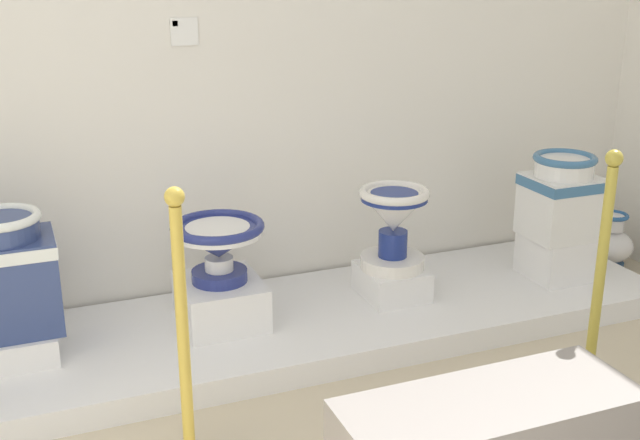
{
  "coord_description": "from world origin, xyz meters",
  "views": [
    {
      "loc": [
        0.85,
        -0.92,
        1.67
      ],
      "look_at": [
        2.09,
        2.18,
        0.55
      ],
      "focal_mm": 44.66,
      "sensor_mm": 36.0,
      "label": 1
    }
  ],
  "objects_px": {
    "antique_toilet_squat_floral": "(218,241)",
    "stanchion_post_near_right": "(594,323)",
    "antique_toilet_leftmost": "(7,271)",
    "plinth_block_pale_glazed": "(392,281)",
    "stanchion_post_near_left": "(186,388)",
    "antique_toilet_pale_glazed": "(394,218)",
    "plinth_block_central_ornate": "(555,256)",
    "info_placard_second": "(184,31)",
    "decorative_vase_corner": "(610,243)",
    "plinth_block_squat_floral": "(221,301)",
    "antique_toilet_central_ornate": "(561,194)",
    "plinth_block_leftmost": "(17,342)"
  },
  "relations": [
    {
      "from": "plinth_block_squat_floral",
      "to": "antique_toilet_pale_glazed",
      "type": "relative_size",
      "value": 1.01
    },
    {
      "from": "info_placard_second",
      "to": "stanchion_post_near_right",
      "type": "xyz_separation_m",
      "value": [
        1.22,
        -1.39,
        -1.02
      ]
    },
    {
      "from": "antique_toilet_pale_glazed",
      "to": "antique_toilet_squat_floral",
      "type": "bearing_deg",
      "value": 178.58
    },
    {
      "from": "plinth_block_central_ornate",
      "to": "antique_toilet_central_ornate",
      "type": "relative_size",
      "value": 0.73
    },
    {
      "from": "antique_toilet_squat_floral",
      "to": "antique_toilet_pale_glazed",
      "type": "distance_m",
      "value": 0.84
    },
    {
      "from": "info_placard_second",
      "to": "plinth_block_squat_floral",
      "type": "bearing_deg",
      "value": -88.43
    },
    {
      "from": "antique_toilet_leftmost",
      "to": "antique_toilet_squat_floral",
      "type": "bearing_deg",
      "value": -0.66
    },
    {
      "from": "plinth_block_pale_glazed",
      "to": "info_placard_second",
      "type": "distance_m",
      "value": 1.5
    },
    {
      "from": "plinth_block_pale_glazed",
      "to": "stanchion_post_near_left",
      "type": "relative_size",
      "value": 0.32
    },
    {
      "from": "stanchion_post_near_left",
      "to": "plinth_block_squat_floral",
      "type": "bearing_deg",
      "value": 68.06
    },
    {
      "from": "plinth_block_central_ornate",
      "to": "info_placard_second",
      "type": "relative_size",
      "value": 2.49
    },
    {
      "from": "decorative_vase_corner",
      "to": "plinth_block_squat_floral",
      "type": "bearing_deg",
      "value": -177.2
    },
    {
      "from": "plinth_block_squat_floral",
      "to": "plinth_block_pale_glazed",
      "type": "relative_size",
      "value": 1.23
    },
    {
      "from": "decorative_vase_corner",
      "to": "antique_toilet_leftmost",
      "type": "bearing_deg",
      "value": -178.15
    },
    {
      "from": "antique_toilet_pale_glazed",
      "to": "info_placard_second",
      "type": "xyz_separation_m",
      "value": [
        -0.85,
        0.43,
        0.84
      ]
    },
    {
      "from": "plinth_block_squat_floral",
      "to": "decorative_vase_corner",
      "type": "distance_m",
      "value": 2.26
    },
    {
      "from": "plinth_block_leftmost",
      "to": "info_placard_second",
      "type": "xyz_separation_m",
      "value": [
        0.84,
        0.4,
        1.18
      ]
    },
    {
      "from": "plinth_block_leftmost",
      "to": "antique_toilet_central_ornate",
      "type": "distance_m",
      "value": 2.6
    },
    {
      "from": "plinth_block_pale_glazed",
      "to": "stanchion_post_near_right",
      "type": "height_order",
      "value": "stanchion_post_near_right"
    },
    {
      "from": "antique_toilet_pale_glazed",
      "to": "stanchion_post_near_left",
      "type": "height_order",
      "value": "stanchion_post_near_left"
    },
    {
      "from": "info_placard_second",
      "to": "antique_toilet_pale_glazed",
      "type": "bearing_deg",
      "value": -26.91
    },
    {
      "from": "antique_toilet_squat_floral",
      "to": "stanchion_post_near_right",
      "type": "bearing_deg",
      "value": -39.13
    },
    {
      "from": "info_placard_second",
      "to": "stanchion_post_near_left",
      "type": "relative_size",
      "value": 0.12
    },
    {
      "from": "antique_toilet_squat_floral",
      "to": "decorative_vase_corner",
      "type": "height_order",
      "value": "antique_toilet_squat_floral"
    },
    {
      "from": "decorative_vase_corner",
      "to": "stanchion_post_near_right",
      "type": "distance_m",
      "value": 1.53
    },
    {
      "from": "antique_toilet_leftmost",
      "to": "antique_toilet_squat_floral",
      "type": "distance_m",
      "value": 0.85
    },
    {
      "from": "antique_toilet_pale_glazed",
      "to": "antique_toilet_central_ornate",
      "type": "relative_size",
      "value": 0.93
    },
    {
      "from": "plinth_block_pale_glazed",
      "to": "info_placard_second",
      "type": "height_order",
      "value": "info_placard_second"
    },
    {
      "from": "antique_toilet_central_ornate",
      "to": "stanchion_post_near_right",
      "type": "height_order",
      "value": "stanchion_post_near_right"
    },
    {
      "from": "antique_toilet_pale_glazed",
      "to": "decorative_vase_corner",
      "type": "relative_size",
      "value": 1.25
    },
    {
      "from": "decorative_vase_corner",
      "to": "stanchion_post_near_right",
      "type": "height_order",
      "value": "stanchion_post_near_right"
    },
    {
      "from": "plinth_block_leftmost",
      "to": "plinth_block_squat_floral",
      "type": "relative_size",
      "value": 0.91
    },
    {
      "from": "plinth_block_leftmost",
      "to": "antique_toilet_squat_floral",
      "type": "height_order",
      "value": "antique_toilet_squat_floral"
    },
    {
      "from": "plinth_block_leftmost",
      "to": "antique_toilet_squat_floral",
      "type": "distance_m",
      "value": 0.91
    },
    {
      "from": "antique_toilet_leftmost",
      "to": "antique_toilet_central_ornate",
      "type": "distance_m",
      "value": 2.57
    },
    {
      "from": "antique_toilet_pale_glazed",
      "to": "stanchion_post_near_left",
      "type": "distance_m",
      "value": 1.45
    },
    {
      "from": "antique_toilet_pale_glazed",
      "to": "stanchion_post_near_left",
      "type": "relative_size",
      "value": 0.39
    },
    {
      "from": "plinth_block_pale_glazed",
      "to": "stanchion_post_near_left",
      "type": "height_order",
      "value": "stanchion_post_near_left"
    },
    {
      "from": "antique_toilet_pale_glazed",
      "to": "antique_toilet_central_ornate",
      "type": "bearing_deg",
      "value": -6.08
    },
    {
      "from": "antique_toilet_central_ornate",
      "to": "decorative_vase_corner",
      "type": "bearing_deg",
      "value": 22.19
    },
    {
      "from": "antique_toilet_leftmost",
      "to": "stanchion_post_near_right",
      "type": "xyz_separation_m",
      "value": [
        2.07,
        -0.99,
        -0.15
      ]
    },
    {
      "from": "plinth_block_central_ornate",
      "to": "antique_toilet_central_ornate",
      "type": "height_order",
      "value": "antique_toilet_central_ornate"
    },
    {
      "from": "plinth_block_squat_floral",
      "to": "plinth_block_central_ornate",
      "type": "height_order",
      "value": "plinth_block_central_ornate"
    },
    {
      "from": "antique_toilet_central_ornate",
      "to": "decorative_vase_corner",
      "type": "distance_m",
      "value": 0.72
    },
    {
      "from": "plinth_block_pale_glazed",
      "to": "plinth_block_central_ornate",
      "type": "xyz_separation_m",
      "value": [
        0.88,
        -0.09,
        0.04
      ]
    },
    {
      "from": "plinth_block_squat_floral",
      "to": "stanchion_post_near_right",
      "type": "height_order",
      "value": "stanchion_post_near_right"
    },
    {
      "from": "antique_toilet_pale_glazed",
      "to": "plinth_block_leftmost",
      "type": "bearing_deg",
      "value": 178.97
    },
    {
      "from": "antique_toilet_pale_glazed",
      "to": "decorative_vase_corner",
      "type": "distance_m",
      "value": 1.48
    },
    {
      "from": "antique_toilet_central_ornate",
      "to": "antique_toilet_leftmost",
      "type": "bearing_deg",
      "value": 177.24
    },
    {
      "from": "plinth_block_squat_floral",
      "to": "plinth_block_pale_glazed",
      "type": "height_order",
      "value": "plinth_block_squat_floral"
    }
  ]
}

